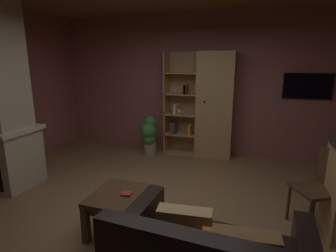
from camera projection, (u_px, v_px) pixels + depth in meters
The scene contains 9 objects.
floor at pixel (158, 215), 3.36m from camera, with size 6.14×5.22×0.02m, color olive.
wall_back at pixel (201, 85), 5.48m from camera, with size 6.26×0.06×2.79m, color #9E5B56.
window_pane_back at pixel (180, 96), 5.63m from camera, with size 0.74×0.01×0.74m, color white.
bookshelf_cabinet at pixel (210, 106), 5.25m from camera, with size 1.35×0.41×2.06m.
coffee_table at pixel (122, 201), 2.94m from camera, with size 0.64×0.66×0.46m.
table_book_0 at pixel (126, 194), 2.90m from camera, with size 0.11×0.10×0.02m, color #B22D2D.
dining_chair at pixel (322, 184), 3.01m from camera, with size 0.57×0.57×0.92m.
potted_floor_plant at pixel (149, 134), 5.40m from camera, with size 0.32×0.36×0.81m.
wall_mounted_tv at pixel (307, 86), 4.84m from camera, with size 0.82×0.06×0.46m.
Camera 1 is at (1.02, -2.83, 1.87)m, focal length 28.64 mm.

